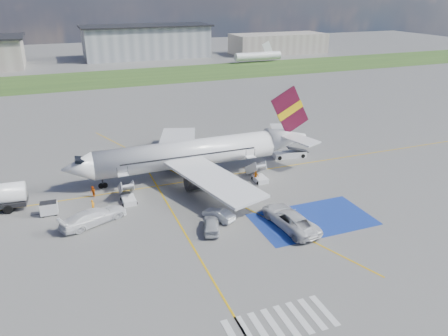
{
  "coord_description": "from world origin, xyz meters",
  "views": [
    {
      "loc": [
        -16.27,
        -42.5,
        25.15
      ],
      "look_at": [
        2.95,
        6.82,
        3.5
      ],
      "focal_mm": 35.0,
      "sensor_mm": 36.0,
      "label": 1
    }
  ],
  "objects_px": {
    "van_white_a": "(290,216)",
    "van_white_b": "(93,214)",
    "airliner": "(197,153)",
    "car_silver_a": "(211,225)",
    "car_silver_b": "(219,214)",
    "belt_loader": "(290,155)",
    "gpu_cart": "(49,209)"
  },
  "relations": [
    {
      "from": "airliner",
      "to": "van_white_b",
      "type": "height_order",
      "value": "airliner"
    },
    {
      "from": "gpu_cart",
      "to": "car_silver_b",
      "type": "relative_size",
      "value": 0.5
    },
    {
      "from": "gpu_cart",
      "to": "van_white_a",
      "type": "bearing_deg",
      "value": -24.04
    },
    {
      "from": "airliner",
      "to": "car_silver_a",
      "type": "distance_m",
      "value": 16.71
    },
    {
      "from": "car_silver_b",
      "to": "van_white_a",
      "type": "height_order",
      "value": "van_white_a"
    },
    {
      "from": "airliner",
      "to": "gpu_cart",
      "type": "bearing_deg",
      "value": -165.17
    },
    {
      "from": "airliner",
      "to": "van_white_b",
      "type": "xyz_separation_m",
      "value": [
        -15.66,
        -9.54,
        -2.22
      ]
    },
    {
      "from": "belt_loader",
      "to": "car_silver_b",
      "type": "relative_size",
      "value": 1.42
    },
    {
      "from": "gpu_cart",
      "to": "belt_loader",
      "type": "xyz_separation_m",
      "value": [
        36.65,
        6.71,
        -0.33
      ]
    },
    {
      "from": "airliner",
      "to": "van_white_b",
      "type": "bearing_deg",
      "value": -148.66
    },
    {
      "from": "gpu_cart",
      "to": "van_white_b",
      "type": "xyz_separation_m",
      "value": [
        4.8,
        -4.12,
        0.42
      ]
    },
    {
      "from": "car_silver_a",
      "to": "van_white_a",
      "type": "bearing_deg",
      "value": -176.7
    },
    {
      "from": "airliner",
      "to": "car_silver_a",
      "type": "height_order",
      "value": "airliner"
    },
    {
      "from": "belt_loader",
      "to": "car_silver_a",
      "type": "xyz_separation_m",
      "value": [
        -19.77,
        -17.41,
        0.33
      ]
    },
    {
      "from": "airliner",
      "to": "van_white_a",
      "type": "bearing_deg",
      "value": -74.35
    },
    {
      "from": "belt_loader",
      "to": "car_silver_b",
      "type": "height_order",
      "value": "belt_loader"
    },
    {
      "from": "airliner",
      "to": "belt_loader",
      "type": "xyz_separation_m",
      "value": [
        16.2,
        1.29,
        -2.97
      ]
    },
    {
      "from": "car_silver_b",
      "to": "van_white_b",
      "type": "relative_size",
      "value": 0.69
    },
    {
      "from": "belt_loader",
      "to": "gpu_cart",
      "type": "bearing_deg",
      "value": -161.73
    },
    {
      "from": "car_silver_b",
      "to": "belt_loader",
      "type": "bearing_deg",
      "value": -169.78
    },
    {
      "from": "van_white_a",
      "to": "van_white_b",
      "type": "xyz_separation_m",
      "value": [
        -20.8,
        8.83,
        -0.08
      ]
    },
    {
      "from": "car_silver_a",
      "to": "car_silver_b",
      "type": "height_order",
      "value": "car_silver_a"
    },
    {
      "from": "car_silver_a",
      "to": "gpu_cart",
      "type": "bearing_deg",
      "value": -14.56
    },
    {
      "from": "car_silver_b",
      "to": "van_white_b",
      "type": "xyz_separation_m",
      "value": [
        -13.77,
        4.44,
        0.49
      ]
    },
    {
      "from": "gpu_cart",
      "to": "van_white_a",
      "type": "distance_m",
      "value": 28.7
    },
    {
      "from": "belt_loader",
      "to": "van_white_a",
      "type": "relative_size",
      "value": 0.87
    },
    {
      "from": "airliner",
      "to": "van_white_a",
      "type": "height_order",
      "value": "airliner"
    },
    {
      "from": "airliner",
      "to": "car_silver_b",
      "type": "bearing_deg",
      "value": -97.7
    },
    {
      "from": "airliner",
      "to": "car_silver_a",
      "type": "relative_size",
      "value": 8.31
    },
    {
      "from": "van_white_a",
      "to": "van_white_b",
      "type": "height_order",
      "value": "van_white_a"
    },
    {
      "from": "van_white_b",
      "to": "belt_loader",
      "type": "bearing_deg",
      "value": -93.54
    },
    {
      "from": "car_silver_a",
      "to": "car_silver_b",
      "type": "relative_size",
      "value": 1.08
    }
  ]
}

